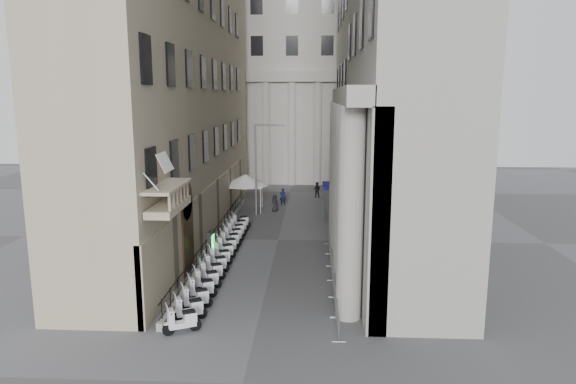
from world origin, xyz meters
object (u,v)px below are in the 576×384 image
security_tent (246,180)px  street_lamp (259,162)px  pedestrian_b (317,190)px  info_kiosk (211,246)px  pedestrian_a (283,197)px  scooter_0 (183,333)px

security_tent → street_lamp: bearing=-54.4°
street_lamp → pedestrian_b: street_lamp is taller
info_kiosk → street_lamp: bearing=84.6°
pedestrian_a → street_lamp: bearing=73.0°
scooter_0 → street_lamp: size_ratio=0.19×
pedestrian_a → pedestrian_b: (3.30, 4.14, -0.02)m
security_tent → street_lamp: size_ratio=0.51×
street_lamp → info_kiosk: (-1.79, -12.73, -3.83)m
info_kiosk → pedestrian_a: (3.61, 17.00, -0.12)m
scooter_0 → info_kiosk: size_ratio=0.79×
scooter_0 → pedestrian_a: (2.86, 27.35, 0.83)m
scooter_0 → security_tent: size_ratio=0.36×
info_kiosk → pedestrian_b: size_ratio=1.17×
security_tent → pedestrian_a: size_ratio=2.48×
pedestrian_a → scooter_0: bearing=90.2°
info_kiosk → pedestrian_a: size_ratio=1.14×
scooter_0 → pedestrian_b: (6.16, 31.49, 0.81)m
pedestrian_b → pedestrian_a: bearing=63.4°
street_lamp → scooter_0: bearing=-81.3°
pedestrian_a → security_tent: bearing=41.7°
scooter_0 → street_lamp: 23.60m
street_lamp → pedestrian_a: size_ratio=4.84×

